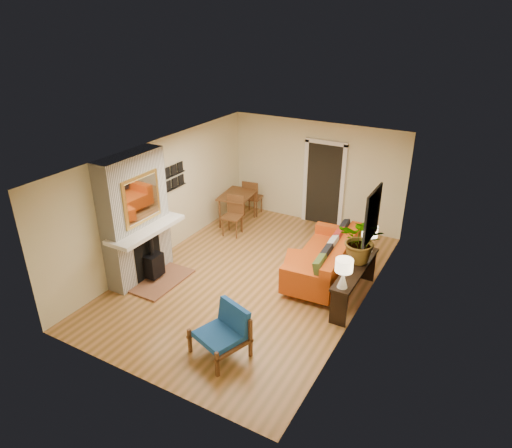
% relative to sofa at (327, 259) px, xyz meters
% --- Properties ---
extents(room_shell, '(6.50, 6.50, 6.50)m').
position_rel_sofa_xyz_m(room_shell, '(-0.70, 1.82, 0.84)').
color(room_shell, '#B87D46').
rests_on(room_shell, ground).
extents(fireplace, '(1.09, 1.68, 2.60)m').
position_rel_sofa_xyz_m(fireplace, '(-3.31, -1.82, 0.84)').
color(fireplace, white).
rests_on(fireplace, ground).
extents(sofa, '(1.14, 2.37, 0.91)m').
position_rel_sofa_xyz_m(sofa, '(0.00, 0.00, 0.00)').
color(sofa, silver).
rests_on(sofa, ground).
extents(ottoman, '(0.91, 0.91, 0.36)m').
position_rel_sofa_xyz_m(ottoman, '(-0.48, -0.12, -0.19)').
color(ottoman, silver).
rests_on(ottoman, ground).
extents(blue_chair, '(0.97, 0.96, 0.81)m').
position_rel_sofa_xyz_m(blue_chair, '(-0.58, -2.93, 0.04)').
color(blue_chair, brown).
rests_on(blue_chair, ground).
extents(dining_table, '(0.93, 1.83, 0.97)m').
position_rel_sofa_xyz_m(dining_table, '(-2.88, 1.37, 0.24)').
color(dining_table, brown).
rests_on(dining_table, ground).
extents(console_table, '(0.34, 1.85, 0.72)m').
position_rel_sofa_xyz_m(console_table, '(0.76, -0.56, 0.18)').
color(console_table, black).
rests_on(console_table, ground).
extents(lamp_near, '(0.30, 0.30, 0.54)m').
position_rel_sofa_xyz_m(lamp_near, '(0.76, -1.31, 0.66)').
color(lamp_near, white).
rests_on(lamp_near, console_table).
extents(lamp_far, '(0.30, 0.30, 0.54)m').
position_rel_sofa_xyz_m(lamp_far, '(0.76, 0.16, 0.66)').
color(lamp_far, white).
rests_on(lamp_far, console_table).
extents(houseplant, '(0.82, 0.72, 0.91)m').
position_rel_sofa_xyz_m(houseplant, '(0.75, -0.31, 0.78)').
color(houseplant, '#1E5919').
rests_on(houseplant, console_table).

